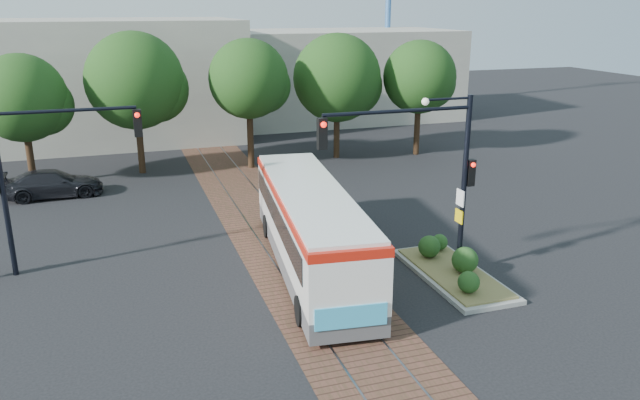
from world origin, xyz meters
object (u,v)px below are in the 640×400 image
(signal_pole_left, at_px, (36,164))
(parked_car, at_px, (53,184))
(city_bus, at_px, (311,225))
(traffic_island, at_px, (453,267))
(signal_pole_main, at_px, (433,160))

(signal_pole_left, relative_size, parked_car, 1.31)
(signal_pole_left, distance_m, parked_car, 10.00)
(city_bus, bearing_deg, parked_car, 133.53)
(signal_pole_left, bearing_deg, parked_car, 92.97)
(city_bus, bearing_deg, traffic_island, -19.61)
(signal_pole_main, height_order, signal_pole_left, signal_pole_main)
(signal_pole_main, distance_m, signal_pole_left, 13.14)
(city_bus, height_order, parked_car, city_bus)
(city_bus, bearing_deg, signal_pole_main, -24.40)
(traffic_island, distance_m, signal_pole_left, 14.50)
(city_bus, xyz_separation_m, traffic_island, (4.44, -2.17, -1.31))
(traffic_island, bearing_deg, city_bus, 154.01)
(traffic_island, height_order, signal_pole_left, signal_pole_left)
(traffic_island, xyz_separation_m, signal_pole_main, (-0.96, 0.09, 3.83))
(traffic_island, height_order, parked_car, parked_car)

